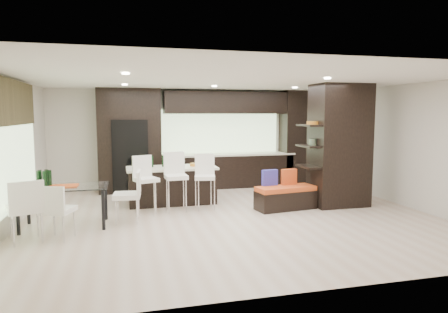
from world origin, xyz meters
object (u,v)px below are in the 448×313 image
object	(u,v)px
chair_far	(25,213)
chair_end	(127,199)
bench	(286,198)
stool_left	(146,190)
stool_mid	(176,188)
stool_right	(205,187)
chair_near	(58,214)
floor_vase	(314,176)
kitchen_island	(172,185)
dining_table	(65,207)

from	to	relation	value
chair_far	chair_end	xyz separation A→B (m)	(1.58, 0.77, -0.02)
bench	chair_far	size ratio (longest dim) A/B	1.38
bench	chair_end	size ratio (longest dim) A/B	1.43
stool_left	stool_mid	world-z (taller)	stool_mid
stool_right	stool_left	bearing A→B (deg)	-168.93
chair_near	bench	bearing A→B (deg)	33.73
stool_right	floor_vase	distance (m)	2.70
stool_left	chair_far	bearing A→B (deg)	-165.34
bench	chair_far	world-z (taller)	chair_far
stool_mid	bench	distance (m)	2.36
bench	chair_near	xyz separation A→B (m)	(-4.43, -1.01, 0.17)
chair_near	stool_right	bearing A→B (deg)	48.57
floor_vase	chair_far	size ratio (longest dim) A/B	1.25
chair_near	chair_far	distance (m)	0.49
kitchen_island	stool_mid	bearing A→B (deg)	-90.75
kitchen_island	chair_far	xyz separation A→B (m)	(-2.60, -2.21, 0.05)
stool_mid	bench	bearing A→B (deg)	-13.84
kitchen_island	chair_end	distance (m)	1.77
floor_vase	dining_table	size ratio (longest dim) A/B	0.76
kitchen_island	dining_table	xyz separation A→B (m)	(-2.12, -1.44, -0.05)
bench	stool_left	bearing A→B (deg)	163.57
stool_mid	floor_vase	world-z (taller)	floor_vase
stool_mid	bench	xyz separation A→B (m)	(2.30, -0.42, -0.25)
stool_left	chair_end	xyz separation A→B (m)	(-0.40, -0.70, -0.02)
stool_left	floor_vase	size ratio (longest dim) A/B	0.81
stool_right	floor_vase	xyz separation A→B (m)	(2.69, 0.23, 0.11)
kitchen_island	chair_far	size ratio (longest dim) A/B	2.13
stool_right	bench	bearing A→B (deg)	-3.08
floor_vase	chair_end	world-z (taller)	floor_vase
stool_mid	chair_end	bearing A→B (deg)	-149.68
stool_mid	chair_far	bearing A→B (deg)	-154.38
dining_table	chair_far	xyz separation A→B (m)	(-0.48, -0.77, 0.10)
stool_mid	dining_table	bearing A→B (deg)	-165.67
stool_mid	stool_right	bearing A→B (deg)	-2.64
chair_far	dining_table	bearing A→B (deg)	38.63
kitchen_island	stool_left	size ratio (longest dim) A/B	2.11
bench	dining_table	world-z (taller)	dining_table
stool_mid	dining_table	xyz separation A→B (m)	(-2.12, -0.69, -0.13)
chair_far	chair_end	world-z (taller)	chair_far
stool_left	chair_far	distance (m)	2.47
stool_right	chair_end	world-z (taller)	stool_right
chair_near	floor_vase	bearing A→B (deg)	37.97
stool_left	chair_near	distance (m)	2.08
kitchen_island	chair_near	size ratio (longest dim) A/B	2.38
dining_table	chair_end	bearing A→B (deg)	1.09
kitchen_island	floor_vase	distance (m)	3.35
stool_left	stool_mid	size ratio (longest dim) A/B	0.95
kitchen_island	bench	distance (m)	2.59
floor_vase	dining_table	distance (m)	5.51
floor_vase	dining_table	bearing A→B (deg)	-170.28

